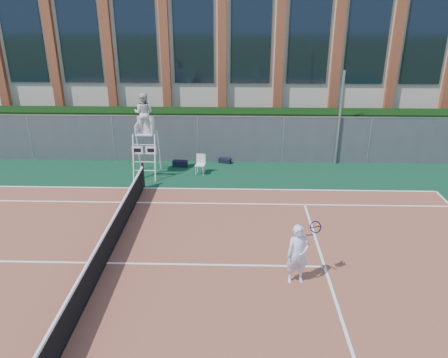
{
  "coord_description": "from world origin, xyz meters",
  "views": [
    {
      "loc": [
        3.79,
        -10.8,
        7.25
      ],
      "look_at": [
        3.39,
        3.0,
        1.51
      ],
      "focal_mm": 35.0,
      "sensor_mm": 36.0,
      "label": 1
    }
  ],
  "objects_px": {
    "steel_pole": "(339,119)",
    "plastic_chair": "(201,162)",
    "umpire_chair": "(144,115)",
    "tennis_player": "(298,254)"
  },
  "relations": [
    {
      "from": "umpire_chair",
      "to": "tennis_player",
      "type": "relative_size",
      "value": 2.13
    },
    {
      "from": "umpire_chair",
      "to": "tennis_player",
      "type": "distance_m",
      "value": 9.73
    },
    {
      "from": "steel_pole",
      "to": "plastic_chair",
      "type": "distance_m",
      "value": 6.62
    },
    {
      "from": "tennis_player",
      "to": "steel_pole",
      "type": "bearing_deg",
      "value": 72.36
    },
    {
      "from": "tennis_player",
      "to": "plastic_chair",
      "type": "bearing_deg",
      "value": 112.19
    },
    {
      "from": "steel_pole",
      "to": "plastic_chair",
      "type": "xyz_separation_m",
      "value": [
        -6.25,
        -1.45,
        -1.64
      ]
    },
    {
      "from": "plastic_chair",
      "to": "tennis_player",
      "type": "height_order",
      "value": "tennis_player"
    },
    {
      "from": "steel_pole",
      "to": "umpire_chair",
      "type": "height_order",
      "value": "steel_pole"
    },
    {
      "from": "steel_pole",
      "to": "umpire_chair",
      "type": "distance_m",
      "value": 8.75
    },
    {
      "from": "steel_pole",
      "to": "plastic_chair",
      "type": "bearing_deg",
      "value": -166.97
    }
  ]
}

